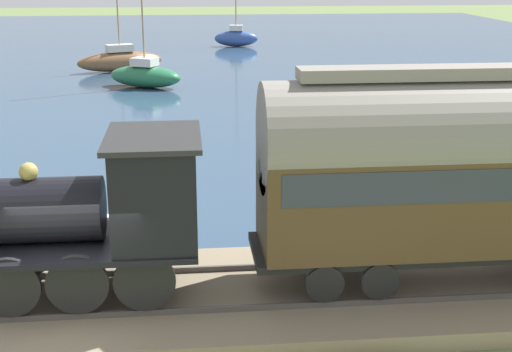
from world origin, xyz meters
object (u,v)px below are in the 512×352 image
Objects in this scene: steam_locomotive at (101,206)px; sailboat_green at (145,75)px; rowboat_near_shore at (457,218)px; passenger_coach at (468,164)px; rowboat_off_pier at (77,218)px; sailboat_brown at (120,60)px; sailboat_blue at (236,37)px.

sailboat_green is (26.86, 0.49, -1.57)m from steam_locomotive.
sailboat_green is 24.69m from rowboat_near_shore.
passenger_coach is 0.97× the size of sailboat_green.
rowboat_off_pier is (4.99, 8.63, -2.69)m from passenger_coach.
rowboat_off_pier is at bearing 59.95° from passenger_coach.
steam_locomotive is 33.24m from sailboat_brown.
steam_locomotive is 0.90× the size of sailboat_brown.
rowboat_near_shore is (-42.18, -2.82, -0.54)m from sailboat_blue.
rowboat_off_pier is (-28.13, -1.07, -0.48)m from sailboat_brown.
steam_locomotive is 0.57× the size of sailboat_green.
steam_locomotive is at bearing 90.00° from passenger_coach.
sailboat_green is at bearing 167.27° from sailboat_blue.
rowboat_off_pier is at bearing 160.98° from sailboat_brown.
steam_locomotive is at bearing 162.86° from sailboat_brown.
steam_locomotive is 7.37m from passenger_coach.
steam_locomotive is at bearing 178.51° from sailboat_blue.
sailboat_blue is 3.97× the size of rowboat_off_pier.
steam_locomotive is 26.91m from sailboat_green.
sailboat_blue reaches higher than sailboat_brown.
sailboat_brown is 28.16m from rowboat_off_pier.
rowboat_off_pier is 10.22m from rowboat_near_shore.
sailboat_green is (-19.35, 6.55, -0.06)m from sailboat_blue.
rowboat_off_pier reaches higher than rowboat_near_shore.
sailboat_blue is 41.87m from rowboat_off_pier.
passenger_coach is at bearing -171.12° from rowboat_near_shore.
sailboat_blue is at bearing -53.99° from sailboat_brown.
rowboat_near_shore is at bearing 179.93° from sailboat_brown.
passenger_coach is 46.27m from sailboat_blue.
passenger_coach is at bearing 175.11° from sailboat_brown.
sailboat_blue is at bearing 5.21° from rowboat_off_pier.
sailboat_brown is 6.53m from sailboat_green.
sailboat_green reaches higher than rowboat_off_pier.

